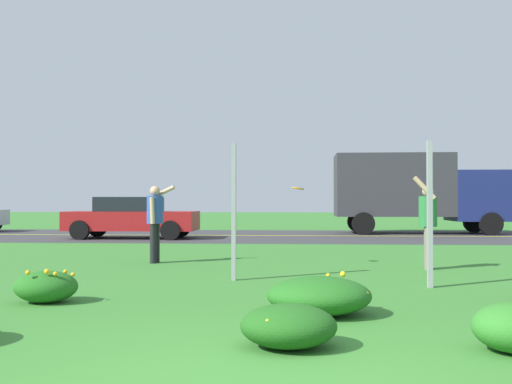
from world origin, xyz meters
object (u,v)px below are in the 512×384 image
at_px(person_catcher_green_shirt, 428,219).
at_px(box_truck_navy, 415,189).
at_px(car_red_center_left, 132,217).
at_px(sign_post_near_path, 234,212).
at_px(person_thrower_blue_shirt, 155,217).
at_px(frisbee_orange, 298,188).
at_px(sign_post_by_roadside, 430,214).

relative_size(person_catcher_green_shirt, box_truck_navy, 0.27).
distance_m(car_red_center_left, box_truck_navy, 11.32).
height_order(car_red_center_left, box_truck_navy, box_truck_navy).
distance_m(sign_post_near_path, person_thrower_blue_shirt, 3.27).
bearing_deg(car_red_center_left, person_thrower_blue_shirt, -70.96).
bearing_deg(frisbee_orange, car_red_center_left, 124.22).
height_order(sign_post_by_roadside, frisbee_orange, sign_post_by_roadside).
relative_size(person_thrower_blue_shirt, box_truck_navy, 0.24).
xyz_separation_m(person_thrower_blue_shirt, person_catcher_green_shirt, (5.45, -0.80, -0.01)).
distance_m(sign_post_near_path, sign_post_by_roadside, 3.08).
bearing_deg(person_catcher_green_shirt, person_thrower_blue_shirt, 171.68).
distance_m(sign_post_by_roadside, person_thrower_blue_shirt, 5.93).
relative_size(person_thrower_blue_shirt, car_red_center_left, 0.36).
xyz_separation_m(person_thrower_blue_shirt, car_red_center_left, (-2.83, 8.21, -0.23)).
bearing_deg(car_red_center_left, frisbee_orange, -55.78).
bearing_deg(person_thrower_blue_shirt, box_truck_navy, 57.61).
relative_size(sign_post_near_path, frisbee_orange, 8.93).
relative_size(sign_post_by_roadside, frisbee_orange, 8.78).
xyz_separation_m(frisbee_orange, car_red_center_left, (-5.82, 8.56, -0.81)).
relative_size(frisbee_orange, box_truck_navy, 0.04).
bearing_deg(person_catcher_green_shirt, box_truck_navy, 80.10).
relative_size(frisbee_orange, car_red_center_left, 0.06).
bearing_deg(person_thrower_blue_shirt, frisbee_orange, -6.77).
height_order(person_catcher_green_shirt, box_truck_navy, box_truck_navy).
xyz_separation_m(sign_post_near_path, person_catcher_green_shirt, (3.51, 1.83, -0.16)).
height_order(sign_post_by_roadside, person_catcher_green_shirt, sign_post_by_roadside).
relative_size(sign_post_by_roadside, box_truck_navy, 0.33).
relative_size(person_thrower_blue_shirt, frisbee_orange, 6.54).
distance_m(person_thrower_blue_shirt, person_catcher_green_shirt, 5.51).
bearing_deg(sign_post_by_roadside, sign_post_near_path, 168.35).
height_order(sign_post_near_path, box_truck_navy, box_truck_navy).
bearing_deg(box_truck_navy, person_thrower_blue_shirt, -122.39).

